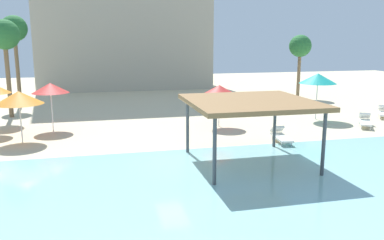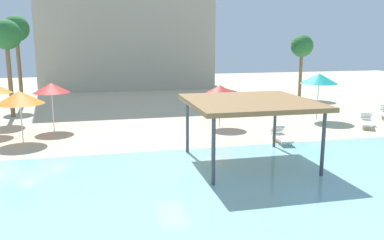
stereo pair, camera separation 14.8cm
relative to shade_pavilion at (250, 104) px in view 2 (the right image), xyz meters
The scene contains 12 objects.
ground_plane 3.61m from the shade_pavilion, 155.66° to the left, with size 80.00×80.00×0.00m, color beige.
lagoon_water 5.41m from the shade_pavilion, 119.58° to the right, with size 44.00×13.50×0.04m, color #8CC6CC.
shade_pavilion is the anchor object (origin of this frame).
beach_umbrella_orange_1 11.38m from the shade_pavilion, 148.29° to the left, with size 2.33×2.33×2.54m.
beach_umbrella_teal_2 10.72m from the shade_pavilion, 45.43° to the left, with size 2.30×2.30×2.92m.
beach_umbrella_red_3 11.93m from the shade_pavilion, 135.04° to the left, with size 2.01×2.01×2.65m.
beach_umbrella_red_4 7.15m from the shade_pavilion, 82.61° to the left, with size 1.92×1.92×2.43m.
lounge_chair_0 10.75m from the shade_pavilion, 28.78° to the left, with size 1.52×1.93×0.74m.
lounge_chair_2 4.59m from the shade_pavilion, 45.70° to the left, with size 0.83×1.96×0.74m.
palm_tree_0 17.48m from the shade_pavilion, 131.48° to the left, with size 1.90×1.90×6.24m.
palm_tree_1 20.54m from the shade_pavilion, 56.53° to the left, with size 1.90×1.90×5.36m.
palm_tree_2 21.15m from the shade_pavilion, 123.76° to the left, with size 1.90×1.90×6.72m.
Camera 2 is at (-3.44, -15.97, 5.08)m, focal length 37.51 mm.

